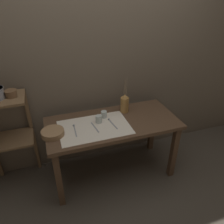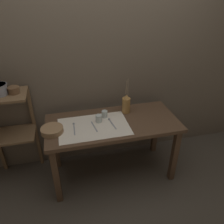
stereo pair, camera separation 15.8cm
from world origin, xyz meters
TOP-DOWN VIEW (x-y plane):
  - ground_plane at (0.00, 0.00)m, footprint 12.00×12.00m
  - stone_wall_back at (0.00, 0.43)m, footprint 7.00×0.06m
  - wooden_table at (0.00, 0.00)m, footprint 1.40×0.65m
  - wooden_shelf_unit at (-1.06, 0.25)m, footprint 0.47×0.35m
  - linen_cloth at (-0.21, -0.04)m, footprint 0.71×0.47m
  - pitcher_with_flowers at (0.20, 0.16)m, footprint 0.09×0.09m
  - wooden_bowl at (-0.62, -0.05)m, footprint 0.22×0.22m
  - glass_tumbler_near at (-0.14, 0.03)m, footprint 0.07×0.07m
  - glass_tumbler_far at (-0.06, 0.11)m, footprint 0.06×0.06m
  - spoon_outer at (-0.41, 0.01)m, footprint 0.03×0.21m
  - fork_inner at (-0.21, -0.05)m, footprint 0.04×0.20m
  - spoon_inner at (-0.02, 0.01)m, footprint 0.05×0.21m
  - metal_pot_small at (-0.94, 0.21)m, footprint 0.11×0.11m

SIDE VIEW (x-z plane):
  - ground_plane at x=0.00m, z-range 0.00..0.00m
  - wooden_table at x=0.00m, z-range 0.26..0.99m
  - linen_cloth at x=-0.21m, z-range 0.72..0.72m
  - fork_inner at x=-0.21m, z-range 0.72..0.73m
  - spoon_outer at x=-0.41m, z-range 0.72..0.74m
  - spoon_inner at x=-0.02m, z-range 0.72..0.74m
  - wooden_shelf_unit at x=-1.06m, z-range 0.21..1.27m
  - wooden_bowl at x=-0.62m, z-range 0.72..0.78m
  - glass_tumbler_far at x=-0.06m, z-range 0.72..0.80m
  - glass_tumbler_near at x=-0.14m, z-range 0.72..0.80m
  - pitcher_with_flowers at x=0.20m, z-range 0.62..1.03m
  - metal_pot_small at x=-0.94m, z-range 1.06..1.13m
  - stone_wall_back at x=0.00m, z-range 0.00..2.40m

